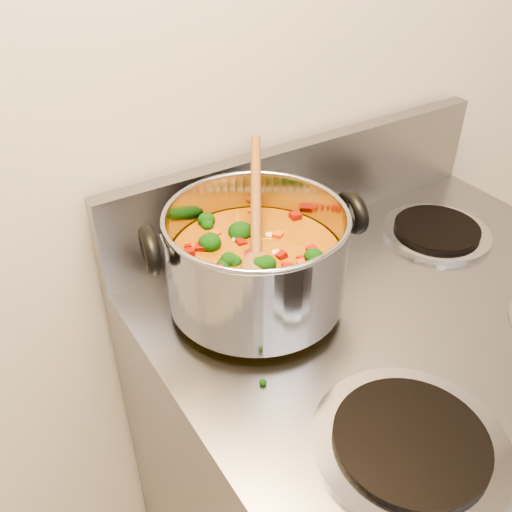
# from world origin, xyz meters

# --- Properties ---
(electric_range) EXTENTS (0.75, 0.68, 1.08)m
(electric_range) POSITION_xyz_m (-0.00, 1.16, 0.47)
(electric_range) COLOR gray
(electric_range) RESTS_ON ground
(stockpot) EXTENTS (0.32, 0.26, 0.16)m
(stockpot) POSITION_xyz_m (-0.20, 1.32, 1.00)
(stockpot) COLOR #9C9DA4
(stockpot) RESTS_ON electric_range
(wooden_spoon) EXTENTS (0.17, 0.24, 0.12)m
(wooden_spoon) POSITION_xyz_m (-0.19, 1.33, 1.04)
(wooden_spoon) COLOR brown
(wooden_spoon) RESTS_ON stockpot
(cooktop_crumbs) EXTENTS (0.30, 0.09, 0.01)m
(cooktop_crumbs) POSITION_xyz_m (-0.15, 1.41, 0.92)
(cooktop_crumbs) COLOR black
(cooktop_crumbs) RESTS_ON electric_range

